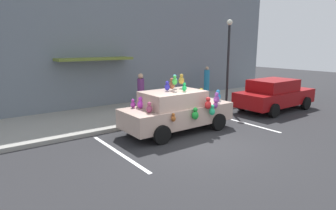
% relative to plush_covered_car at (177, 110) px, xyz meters
% --- Properties ---
extents(ground_plane, '(60.00, 60.00, 0.00)m').
position_rel_plush_covered_car_xyz_m(ground_plane, '(-0.24, -1.69, -0.81)').
color(ground_plane, '#262628').
extents(sidewalk, '(24.00, 4.00, 0.15)m').
position_rel_plush_covered_car_xyz_m(sidewalk, '(-0.24, 3.31, -0.73)').
color(sidewalk, gray).
rests_on(sidewalk, ground).
extents(storefront_building, '(24.00, 1.25, 6.40)m').
position_rel_plush_covered_car_xyz_m(storefront_building, '(-0.25, 5.46, 2.39)').
color(storefront_building, slate).
rests_on(storefront_building, ground).
extents(parking_stripe_front, '(0.12, 3.60, 0.01)m').
position_rel_plush_covered_car_xyz_m(parking_stripe_front, '(2.98, -0.69, -0.80)').
color(parking_stripe_front, silver).
rests_on(parking_stripe_front, ground).
extents(parking_stripe_rear, '(0.12, 3.60, 0.01)m').
position_rel_plush_covered_car_xyz_m(parking_stripe_rear, '(-2.78, -0.69, -0.80)').
color(parking_stripe_rear, silver).
rests_on(parking_stripe_rear, ground).
extents(plush_covered_car, '(4.26, 1.99, 2.12)m').
position_rel_plush_covered_car_xyz_m(plush_covered_car, '(0.00, 0.00, 0.00)').
color(plush_covered_car, tan).
rests_on(plush_covered_car, ground).
extents(parked_sedan_behind, '(4.41, 1.98, 1.54)m').
position_rel_plush_covered_car_xyz_m(parked_sedan_behind, '(6.08, -0.08, -0.02)').
color(parked_sedan_behind, maroon).
rests_on(parked_sedan_behind, ground).
extents(teddy_bear_on_sidewalk, '(0.43, 0.36, 0.81)m').
position_rel_plush_covered_car_xyz_m(teddy_bear_on_sidewalk, '(1.95, 2.14, -0.28)').
color(teddy_bear_on_sidewalk, pink).
rests_on(teddy_bear_on_sidewalk, sidewalk).
extents(street_lamp_post, '(0.28, 0.28, 4.28)m').
position_rel_plush_covered_car_xyz_m(street_lamp_post, '(4.73, 1.81, 1.93)').
color(street_lamp_post, black).
rests_on(street_lamp_post, sidewalk).
extents(pedestrian_near_shopfront, '(0.34, 0.34, 1.77)m').
position_rel_plush_covered_car_xyz_m(pedestrian_near_shopfront, '(5.70, 4.32, 0.17)').
color(pedestrian_near_shopfront, teal).
rests_on(pedestrian_near_shopfront, sidewalk).
extents(pedestrian_walking_past, '(0.34, 0.34, 1.70)m').
position_rel_plush_covered_car_xyz_m(pedestrian_walking_past, '(0.68, 3.71, 0.14)').
color(pedestrian_walking_past, '#662E6C').
rests_on(pedestrian_walking_past, sidewalk).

